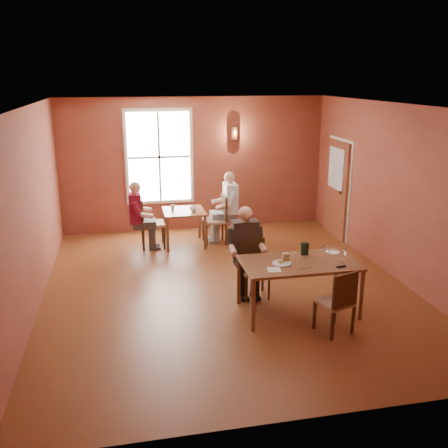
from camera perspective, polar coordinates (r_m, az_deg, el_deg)
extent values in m
cube|color=brown|center=(8.54, 0.27, -7.14)|extent=(6.00, 7.00, 0.01)
cube|color=brown|center=(11.43, -3.37, 6.82)|extent=(6.00, 0.04, 3.00)
cube|color=brown|center=(4.86, 8.93, -7.18)|extent=(6.00, 0.04, 3.00)
cube|color=brown|center=(8.01, -21.22, 1.44)|extent=(0.04, 7.00, 3.00)
cube|color=brown|center=(9.14, 19.05, 3.44)|extent=(0.04, 7.00, 3.00)
cube|color=white|center=(7.83, 0.30, 13.39)|extent=(6.00, 7.00, 0.04)
cube|color=white|center=(11.26, -7.41, 7.59)|extent=(1.36, 0.10, 1.96)
cube|color=maroon|center=(11.20, 12.69, 3.89)|extent=(0.12, 1.04, 2.10)
cylinder|color=brown|center=(11.40, 1.20, 10.37)|extent=(0.16, 0.16, 0.28)
cylinder|color=white|center=(7.34, 6.61, -4.44)|extent=(0.37, 0.37, 0.04)
cube|color=tan|center=(7.43, 7.03, -3.89)|extent=(0.10, 0.09, 0.11)
cube|color=black|center=(7.73, 9.20, -2.83)|extent=(0.12, 0.07, 0.20)
cube|color=silver|center=(7.23, 9.22, -5.05)|extent=(0.21, 0.03, 0.00)
cube|color=silver|center=(7.13, 5.74, -5.22)|extent=(0.22, 0.22, 0.01)
cylinder|color=white|center=(7.93, 12.49, -3.21)|extent=(0.22, 0.22, 0.01)
cube|color=black|center=(7.39, 13.24, -4.75)|extent=(0.15, 0.07, 0.02)
imported|color=white|center=(10.30, -3.55, 1.73)|extent=(0.15, 0.15, 0.10)
imported|color=silver|center=(10.50, -5.90, 1.95)|extent=(0.10, 0.10, 0.09)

